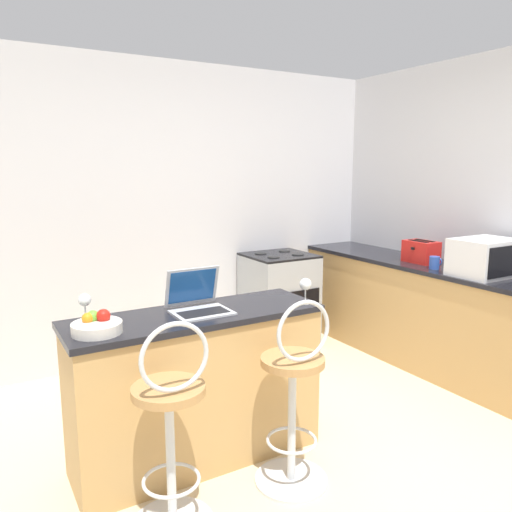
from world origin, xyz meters
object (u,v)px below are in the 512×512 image
at_px(wine_glass_short, 305,285).
at_px(fruit_bowl, 97,326).
at_px(bar_stool_far, 294,397).
at_px(mug_blue, 435,263).
at_px(bar_stool_near, 171,432).
at_px(microwave, 485,257).
at_px(stove_range, 279,300).
at_px(toaster, 421,252).
at_px(mug_red, 422,252).
at_px(laptop, 198,301).
at_px(wine_glass_tall, 85,302).

xyz_separation_m(wine_glass_short, fruit_bowl, (-1.21, 0.09, -0.08)).
bearing_deg(bar_stool_far, mug_blue, 19.51).
relative_size(bar_stool_near, wine_glass_short, 6.71).
bearing_deg(microwave, bar_stool_far, -171.84).
xyz_separation_m(stove_range, fruit_bowl, (-2.01, -1.43, 0.48)).
bearing_deg(wine_glass_short, microwave, -1.78).
xyz_separation_m(bar_stool_far, toaster, (1.93, 0.89, 0.49)).
bearing_deg(wine_glass_short, mug_red, 21.72).
xyz_separation_m(laptop, stove_range, (1.43, 1.33, -0.51)).
distance_m(stove_range, wine_glass_short, 1.81).
height_order(bar_stool_far, fruit_bowl, bar_stool_far).
distance_m(laptop, wine_glass_tall, 0.61).
height_order(toaster, stove_range, toaster).
distance_m(microwave, toaster, 0.62).
relative_size(bar_stool_far, microwave, 2.22).
height_order(bar_stool_near, wine_glass_short, bar_stool_near).
distance_m(stove_range, mug_blue, 1.48).
relative_size(mug_blue, wine_glass_short, 0.65).
bearing_deg(microwave, mug_red, 75.11).
bearing_deg(laptop, mug_blue, 3.52).
relative_size(bar_stool_near, wine_glass_tall, 6.57).
distance_m(bar_stool_far, mug_blue, 1.98).
height_order(bar_stool_near, microwave, microwave).
relative_size(bar_stool_far, wine_glass_tall, 6.57).
xyz_separation_m(bar_stool_near, wine_glass_short, (0.99, 0.33, 0.51)).
distance_m(toaster, wine_glass_short, 1.73).
xyz_separation_m(laptop, fruit_bowl, (-0.59, -0.10, -0.02)).
distance_m(stove_range, fruit_bowl, 2.51).
bearing_deg(toaster, mug_blue, -115.32).
height_order(wine_glass_short, fruit_bowl, wine_glass_short).
distance_m(microwave, wine_glass_tall, 2.86).
relative_size(wine_glass_tall, mug_red, 1.53).
bearing_deg(toaster, wine_glass_tall, -174.24).
height_order(wine_glass_tall, fruit_bowl, wine_glass_tall).
bearing_deg(stove_range, wine_glass_short, -117.95).
bearing_deg(laptop, mug_red, 12.52).
relative_size(bar_stool_far, wine_glass_short, 6.71).
relative_size(laptop, stove_range, 0.36).
xyz_separation_m(toaster, wine_glass_tall, (-2.85, -0.29, 0.02)).
bearing_deg(toaster, mug_red, 39.76).
bearing_deg(wine_glass_tall, microwave, -6.55).
bearing_deg(bar_stool_far, wine_glass_tall, 146.70).
height_order(toaster, fruit_bowl, toaster).
distance_m(mug_blue, wine_glass_short, 1.55).
relative_size(bar_stool_far, toaster, 3.81).
bearing_deg(wine_glass_short, laptop, 163.30).
distance_m(wine_glass_short, fruit_bowl, 1.21).
distance_m(laptop, fruit_bowl, 0.59).
xyz_separation_m(bar_stool_near, bar_stool_far, (0.69, 0.00, 0.00)).
bearing_deg(mug_blue, bar_stool_near, -165.59).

